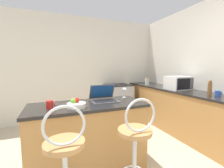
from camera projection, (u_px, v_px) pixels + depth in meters
wall_back at (85, 69)px, 3.90m from camera, size 12.00×0.06×2.60m
breakfast_bar at (89, 137)px, 1.94m from camera, size 1.44×0.61×0.89m
counter_right at (182, 111)px, 3.05m from camera, size 0.65×3.30×0.89m
bar_stool_near at (65, 168)px, 1.25m from camera, size 0.40×0.40×1.07m
bar_stool_far at (135, 152)px, 1.49m from camera, size 0.40×0.40×1.07m
laptop at (104, 97)px, 2.04m from camera, size 0.35×0.31×0.22m
microwave at (178, 83)px, 3.06m from camera, size 0.46×0.37×0.27m
stove_range at (118, 101)px, 3.96m from camera, size 0.63×0.61×0.90m
pepper_mill at (210, 89)px, 2.33m from camera, size 0.06×0.06×0.26m
wine_glass_short at (124, 90)px, 2.26m from camera, size 0.07×0.07×0.15m
mug_red at (50, 105)px, 1.65m from camera, size 0.09×0.08×0.09m
fruit_bowl at (76, 104)px, 1.71m from camera, size 0.21×0.21×0.11m
mug_blue at (218, 94)px, 2.34m from camera, size 0.10×0.08×0.09m
storage_jar at (147, 81)px, 3.92m from camera, size 0.12×0.12×0.19m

